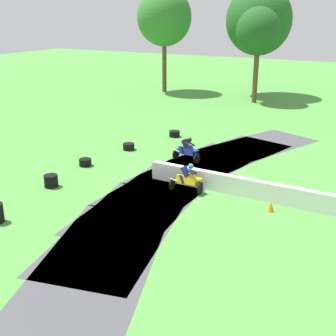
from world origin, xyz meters
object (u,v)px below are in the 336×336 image
object	(u,v)px
tire_stack_near	(175,134)
tire_stack_mid_b	(85,162)
motorcycle_lead_blue	(188,150)
tire_stack_mid_a	(129,147)
motorcycle_chase_yellow	(188,179)
traffic_cone	(271,207)
tire_stack_far	(51,181)

from	to	relation	value
tire_stack_near	tire_stack_mid_b	world-z (taller)	same
motorcycle_lead_blue	tire_stack_mid_a	xyz separation A→B (m)	(-4.13, 0.25, -0.46)
motorcycle_chase_yellow	tire_stack_near	size ratio (longest dim) A/B	2.35
tire_stack_near	traffic_cone	xyz separation A→B (m)	(9.07, -8.63, 0.02)
motorcycle_chase_yellow	tire_stack_far	size ratio (longest dim) A/B	2.52
tire_stack_far	traffic_cone	size ratio (longest dim) A/B	1.51
motorcycle_lead_blue	traffic_cone	distance (m)	7.49
tire_stack_near	traffic_cone	distance (m)	12.52
tire_stack_far	motorcycle_chase_yellow	bearing A→B (deg)	22.92
tire_stack_mid_a	traffic_cone	world-z (taller)	traffic_cone
tire_stack_near	traffic_cone	bearing A→B (deg)	-43.59
tire_stack_mid_a	tire_stack_near	bearing A→B (deg)	74.35
motorcycle_lead_blue	tire_stack_far	world-z (taller)	motorcycle_lead_blue
motorcycle_chase_yellow	tire_stack_mid_b	bearing A→B (deg)	174.32
motorcycle_lead_blue	traffic_cone	bearing A→B (deg)	-36.04
motorcycle_lead_blue	tire_stack_mid_a	distance (m)	4.17
motorcycle_chase_yellow	tire_stack_far	distance (m)	6.66
traffic_cone	tire_stack_mid_a	bearing A→B (deg)	155.46
motorcycle_chase_yellow	tire_stack_far	xyz separation A→B (m)	(-6.13, -2.59, -0.34)
tire_stack_mid_a	tire_stack_far	world-z (taller)	tire_stack_far
tire_stack_near	tire_stack_mid_a	size ratio (longest dim) A/B	1.02
motorcycle_chase_yellow	tire_stack_mid_b	xyz separation A→B (m)	(-6.60, 0.66, -0.44)
motorcycle_lead_blue	tire_stack_near	xyz separation A→B (m)	(-3.02, 4.23, -0.46)
tire_stack_mid_a	tire_stack_far	bearing A→B (deg)	-90.25
motorcycle_chase_yellow	tire_stack_mid_b	world-z (taller)	motorcycle_chase_yellow
tire_stack_near	tire_stack_far	distance (m)	10.93
tire_stack_mid_b	traffic_cone	xyz separation A→B (m)	(10.68, -1.01, 0.02)
motorcycle_chase_yellow	tire_stack_mid_a	size ratio (longest dim) A/B	2.40
motorcycle_lead_blue	motorcycle_chase_yellow	distance (m)	4.50
tire_stack_near	tire_stack_mid_b	size ratio (longest dim) A/B	1.06
tire_stack_mid_a	tire_stack_mid_b	size ratio (longest dim) A/B	1.04
tire_stack_far	traffic_cone	world-z (taller)	tire_stack_far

